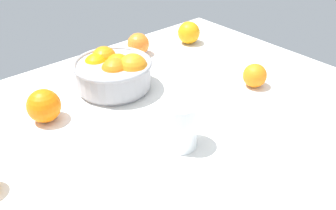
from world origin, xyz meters
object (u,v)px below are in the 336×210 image
Objects in this scene: fruit_bowl at (114,72)px; loose_orange_2 at (189,33)px; juice_glass at (179,127)px; loose_orange_4 at (138,44)px; loose_orange_3 at (255,76)px; loose_orange_1 at (44,106)px.

loose_orange_2 is (38.62, 9.97, -1.40)cm from fruit_bowl.
loose_orange_4 is (22.95, 45.26, -1.05)cm from juice_glass.
juice_glass reaches higher than loose_orange_4.
fruit_bowl reaches higher than loose_orange_3.
loose_orange_1 is 62.02cm from loose_orange_2.
loose_orange_2 is 36.07cm from loose_orange_3.
loose_orange_4 is (19.23, 14.12, -1.66)cm from fruit_bowl.
loose_orange_1 is at bearing -168.81° from loose_orange_2.
fruit_bowl is at bearing -143.72° from loose_orange_4.
loose_orange_2 reaches higher than loose_orange_4.
juice_glass reaches higher than loose_orange_1.
loose_orange_1 reaches higher than loose_orange_4.
loose_orange_3 is (34.82, 5.84, -1.31)cm from juice_glass.
loose_orange_4 is (-11.87, 39.42, 0.26)cm from loose_orange_3.
juice_glass is at bearing -96.81° from fruit_bowl.
fruit_bowl is 2.98× the size of loose_orange_4.
fruit_bowl is 3.21× the size of loose_orange_3.
loose_orange_2 is (42.34, 41.11, -0.80)cm from juice_glass.
loose_orange_3 is (-7.52, -35.27, -0.51)cm from loose_orange_2.
fruit_bowl reaches higher than loose_orange_4.
juice_glass is 1.40× the size of loose_orange_2.
fruit_bowl is 22.34cm from loose_orange_1.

